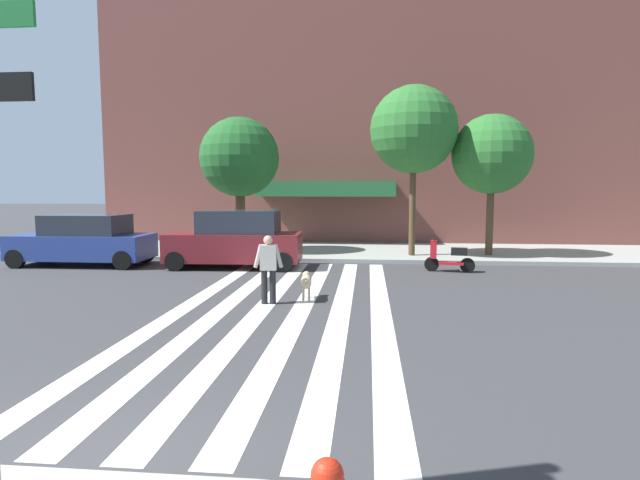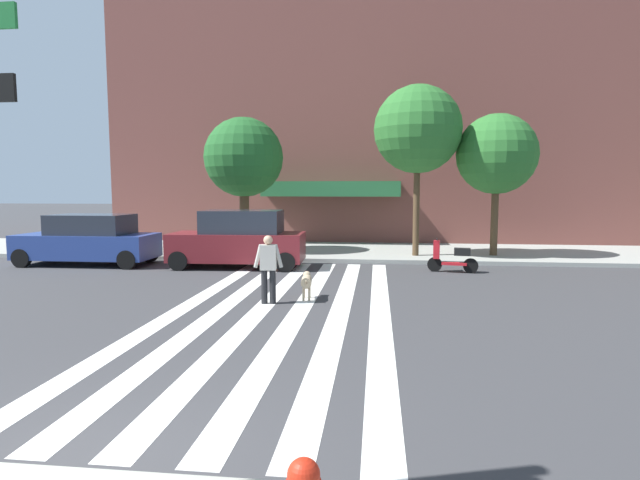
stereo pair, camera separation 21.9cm
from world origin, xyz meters
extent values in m
plane|color=#353538|center=(0.00, 7.14, 0.00)|extent=(160.00, 160.00, 0.00)
cube|color=#969991|center=(0.00, 17.28, 0.07)|extent=(80.00, 6.00, 0.15)
cube|color=silver|center=(-1.47, 7.14, 0.00)|extent=(0.45, 13.68, 0.01)
cube|color=silver|center=(-0.57, 7.14, 0.00)|extent=(0.45, 13.68, 0.01)
cube|color=silver|center=(0.33, 7.14, 0.00)|extent=(0.45, 13.68, 0.01)
cube|color=silver|center=(1.23, 7.14, 0.00)|extent=(0.45, 13.68, 0.01)
cube|color=silver|center=(2.13, 7.14, 0.00)|extent=(0.45, 13.68, 0.01)
cube|color=silver|center=(3.03, 7.14, 0.00)|extent=(0.45, 13.68, 0.01)
cube|color=brown|center=(5.67, 27.13, 12.21)|extent=(32.48, 13.70, 24.43)
cube|color=#27663A|center=(0.75, 19.68, 2.75)|extent=(6.48, 1.60, 0.70)
sphere|color=#B72210|center=(2.46, -0.97, 0.80)|extent=(0.23, 0.23, 0.23)
cube|color=navy|center=(-7.49, 12.87, 0.68)|extent=(4.85, 1.95, 0.87)
cube|color=#232833|center=(-7.29, 12.87, 1.47)|extent=(2.73, 1.70, 0.71)
cylinder|color=black|center=(-9.41, 11.98, 0.33)|extent=(0.66, 0.23, 0.66)
cylinder|color=black|center=(-9.43, 13.72, 0.33)|extent=(0.66, 0.23, 0.66)
cylinder|color=black|center=(-5.54, 12.01, 0.33)|extent=(0.66, 0.23, 0.66)
cylinder|color=black|center=(-5.56, 13.76, 0.33)|extent=(0.66, 0.23, 0.66)
cube|color=maroon|center=(-1.91, 12.87, 0.73)|extent=(4.67, 2.01, 0.96)
cube|color=#232833|center=(-1.72, 12.87, 1.61)|extent=(2.74, 1.72, 0.79)
cylinder|color=black|center=(-3.70, 11.96, 0.33)|extent=(0.67, 0.24, 0.66)
cylinder|color=black|center=(-3.76, 13.65, 0.33)|extent=(0.67, 0.24, 0.66)
cylinder|color=black|center=(-0.05, 12.09, 0.33)|extent=(0.67, 0.24, 0.66)
cylinder|color=black|center=(-0.11, 13.78, 0.33)|extent=(0.67, 0.24, 0.66)
cylinder|color=black|center=(4.86, 12.73, 0.24)|extent=(0.49, 0.18, 0.48)
cylinder|color=black|center=(5.99, 12.54, 0.24)|extent=(0.50, 0.22, 0.48)
cube|color=red|center=(5.48, 12.63, 0.29)|extent=(0.84, 0.45, 0.08)
cube|color=black|center=(5.72, 12.59, 0.69)|extent=(0.56, 0.38, 0.24)
cube|color=red|center=(4.91, 12.72, 0.74)|extent=(0.24, 0.31, 0.60)
cylinder|color=black|center=(4.91, 12.72, 1.09)|extent=(0.12, 0.50, 0.04)
cylinder|color=#4C3823|center=(-2.52, 16.15, 1.65)|extent=(0.40, 0.40, 3.00)
sphere|color=#1E5623|center=(-2.52, 16.15, 4.04)|extent=(3.24, 3.24, 3.24)
cylinder|color=#4C3823|center=(4.45, 15.68, 2.12)|extent=(0.24, 0.24, 3.94)
sphere|color=#286628|center=(4.45, 15.68, 5.01)|extent=(3.35, 3.35, 3.35)
cylinder|color=#4C3823|center=(7.49, 16.08, 1.69)|extent=(0.28, 0.28, 3.08)
sphere|color=#286628|center=(7.49, 16.08, 4.08)|extent=(3.08, 3.08, 3.08)
cylinder|color=black|center=(0.28, 7.44, 0.41)|extent=(0.17, 0.17, 0.82)
cylinder|color=black|center=(0.48, 7.46, 0.41)|extent=(0.17, 0.17, 0.82)
cube|color=#B2ADA3|center=(0.38, 7.45, 1.12)|extent=(0.40, 0.28, 0.60)
cylinder|color=#B2ADA3|center=(0.14, 7.42, 1.15)|extent=(0.23, 0.11, 0.57)
cylinder|color=#B2ADA3|center=(0.62, 7.48, 1.15)|extent=(0.23, 0.11, 0.57)
sphere|color=tan|center=(0.38, 7.45, 1.53)|extent=(0.24, 0.24, 0.22)
cylinder|color=tan|center=(1.21, 8.02, 0.45)|extent=(0.32, 0.59, 0.26)
sphere|color=tan|center=(1.18, 8.38, 0.55)|extent=(0.22, 0.22, 0.20)
cylinder|color=tan|center=(1.26, 7.64, 0.50)|extent=(0.06, 0.24, 0.16)
cylinder|color=tan|center=(1.12, 8.21, 0.16)|extent=(0.06, 0.06, 0.32)
cylinder|color=tan|center=(1.26, 8.22, 0.16)|extent=(0.06, 0.06, 0.32)
cylinder|color=tan|center=(1.17, 7.82, 0.16)|extent=(0.06, 0.06, 0.32)
cylinder|color=tan|center=(1.31, 7.83, 0.16)|extent=(0.06, 0.06, 0.32)
camera|label=1|loc=(2.72, -4.18, 2.72)|focal=28.24mm
camera|label=2|loc=(2.93, -4.15, 2.72)|focal=28.24mm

